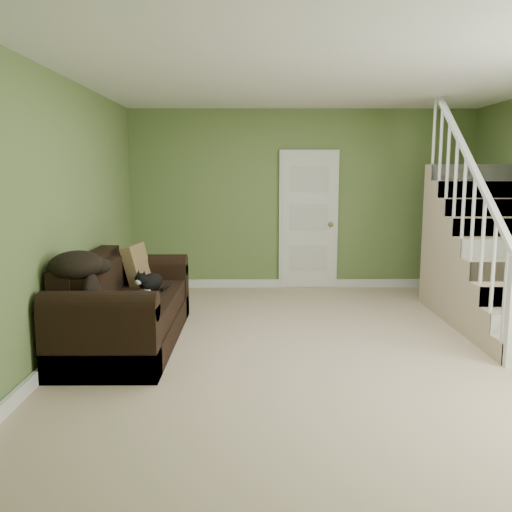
{
  "coord_description": "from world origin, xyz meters",
  "views": [
    {
      "loc": [
        -0.72,
        -5.2,
        1.71
      ],
      "look_at": [
        -0.68,
        0.35,
        0.84
      ],
      "focal_mm": 38.0,
      "sensor_mm": 36.0,
      "label": 1
    }
  ],
  "objects_px": {
    "sofa": "(123,310)",
    "side_table": "(136,293)",
    "banana": "(140,309)",
    "cat": "(151,282)"
  },
  "relations": [
    {
      "from": "side_table",
      "to": "cat",
      "type": "height_order",
      "value": "side_table"
    },
    {
      "from": "side_table",
      "to": "banana",
      "type": "height_order",
      "value": "side_table"
    },
    {
      "from": "sofa",
      "to": "side_table",
      "type": "relative_size",
      "value": 2.92
    },
    {
      "from": "sofa",
      "to": "cat",
      "type": "height_order",
      "value": "sofa"
    },
    {
      "from": "banana",
      "to": "cat",
      "type": "bearing_deg",
      "value": 79.34
    },
    {
      "from": "cat",
      "to": "side_table",
      "type": "bearing_deg",
      "value": 135.99
    },
    {
      "from": "side_table",
      "to": "cat",
      "type": "distance_m",
      "value": 0.88
    },
    {
      "from": "sofa",
      "to": "side_table",
      "type": "distance_m",
      "value": 1.01
    },
    {
      "from": "sofa",
      "to": "cat",
      "type": "xyz_separation_m",
      "value": [
        0.24,
        0.25,
        0.24
      ]
    },
    {
      "from": "side_table",
      "to": "banana",
      "type": "xyz_separation_m",
      "value": [
        0.39,
        -1.62,
        0.23
      ]
    }
  ]
}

